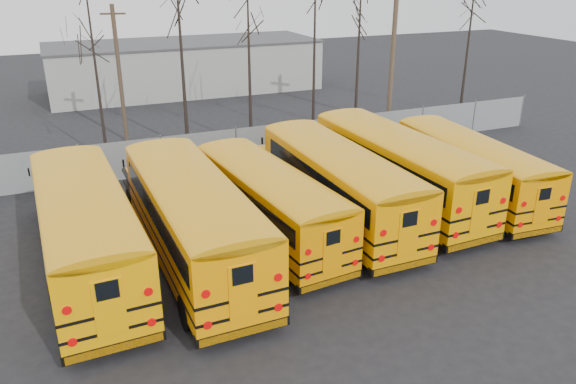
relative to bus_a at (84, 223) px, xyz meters
name	(u,v)px	position (x,y,z in m)	size (l,w,h in m)	color
ground	(340,265)	(8.37, -2.91, -1.97)	(120.00, 120.00, 0.00)	black
fence	(236,146)	(8.37, 9.09, -0.97)	(40.00, 0.04, 2.00)	gray
distant_building	(185,67)	(10.37, 29.09, 0.03)	(22.00, 8.00, 4.00)	#9A9A95
bus_a	(84,223)	(0.00, 0.00, 0.00)	(3.23, 12.11, 3.36)	black
bus_b	(191,212)	(3.54, -0.61, 0.03)	(3.05, 12.25, 3.41)	black
bus_c	(266,196)	(6.73, 0.24, -0.22)	(3.51, 10.86, 2.99)	black
bus_d	(336,178)	(9.95, 0.59, -0.05)	(2.79, 11.77, 3.28)	black
bus_e	(395,162)	(13.21, 1.18, 0.01)	(3.20, 12.18, 3.38)	black
bus_f	(468,163)	(16.59, 0.36, -0.22)	(3.16, 10.78, 2.98)	black
utility_pole_left	(119,73)	(3.49, 16.02, 2.16)	(1.42, 0.39, 8.03)	#463728
utility_pole_right	(393,45)	(20.66, 13.27, 3.22)	(1.78, 0.54, 10.10)	brown
tree_2	(96,72)	(1.92, 12.30, 2.95)	(0.26, 0.26, 9.84)	black
tree_3	(182,54)	(6.59, 12.89, 3.51)	(0.26, 0.26, 10.95)	black
tree_4	(249,70)	(10.19, 11.86, 2.58)	(0.26, 0.26, 9.09)	black
tree_5	(314,43)	(14.26, 11.85, 3.85)	(0.26, 0.26, 11.63)	black
tree_6	(358,57)	(17.18, 11.75, 2.90)	(0.26, 0.26, 9.73)	black
tree_7	(468,46)	(26.50, 12.96, 2.93)	(0.26, 0.26, 9.79)	black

